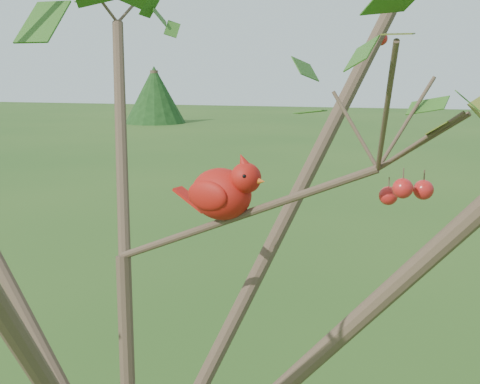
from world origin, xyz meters
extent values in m
sphere|color=red|center=(0.57, 0.11, 2.13)|extent=(0.04, 0.04, 0.04)
sphere|color=red|center=(0.60, 0.02, 2.17)|extent=(0.04, 0.04, 0.04)
sphere|color=red|center=(0.64, 0.05, 2.16)|extent=(0.04, 0.04, 0.04)
sphere|color=red|center=(0.51, 0.62, 2.48)|extent=(0.04, 0.04, 0.04)
ellipsoid|color=red|center=(0.21, 0.08, 2.12)|extent=(0.17, 0.15, 0.12)
sphere|color=red|center=(0.27, 0.06, 2.17)|extent=(0.08, 0.08, 0.07)
cone|color=red|center=(0.27, 0.06, 2.20)|extent=(0.06, 0.05, 0.05)
cone|color=#D85914|center=(0.30, 0.05, 2.16)|extent=(0.03, 0.03, 0.02)
ellipsoid|color=black|center=(0.29, 0.05, 2.16)|extent=(0.03, 0.04, 0.03)
cube|color=red|center=(0.13, 0.10, 2.10)|extent=(0.09, 0.06, 0.05)
ellipsoid|color=red|center=(0.22, 0.12, 2.13)|extent=(0.11, 0.06, 0.07)
ellipsoid|color=red|center=(0.19, 0.04, 2.13)|extent=(0.11, 0.06, 0.07)
cylinder|color=#3D2C21|center=(-11.14, 24.99, 1.22)|extent=(0.37, 0.37, 2.44)
cone|color=black|center=(-11.14, 24.99, 1.32)|extent=(2.84, 2.84, 2.64)
camera|label=1|loc=(0.62, -1.17, 2.39)|focal=45.00mm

